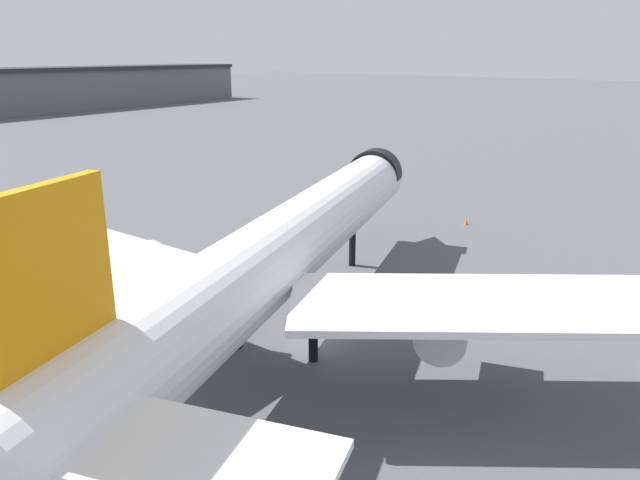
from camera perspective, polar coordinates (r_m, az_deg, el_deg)
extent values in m
plane|color=#4C4F54|center=(41.76, -0.20, -9.51)|extent=(900.00, 900.00, 0.00)
cylinder|color=white|center=(39.68, -3.14, -0.57)|extent=(47.66, 22.98, 5.14)
cone|color=white|center=(62.46, 5.43, 5.99)|extent=(7.11, 6.77, 5.03)
cylinder|color=black|center=(61.41, 5.21, 6.17)|extent=(4.07, 5.67, 5.19)
cube|color=white|center=(43.80, -21.87, -0.98)|extent=(9.29, 22.63, 0.41)
cylinder|color=#B7BAC1|center=(43.57, -17.96, -3.02)|extent=(7.45, 5.17, 2.82)
cube|color=white|center=(33.67, 16.45, -5.80)|extent=(20.22, 22.09, 0.41)
cylinder|color=#B7BAC1|center=(35.58, 12.03, -7.15)|extent=(7.45, 5.17, 2.82)
cube|color=orange|center=(21.78, -24.37, -6.01)|extent=(5.68, 2.66, 8.22)
cube|color=white|center=(19.65, -12.01, -19.46)|extent=(7.40, 9.88, 0.31)
cylinder|color=black|center=(55.30, 3.09, -0.40)|extent=(0.62, 0.62, 4.11)
cylinder|color=black|center=(40.34, -7.94, -7.46)|extent=(0.62, 0.62, 4.11)
cylinder|color=black|center=(38.36, -0.65, -8.64)|extent=(0.62, 0.62, 4.11)
cone|color=#F2600C|center=(71.02, 13.70, 1.70)|extent=(0.54, 0.54, 0.68)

